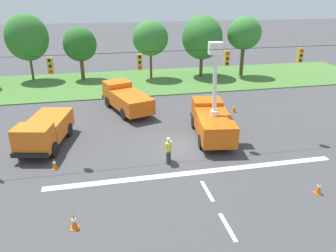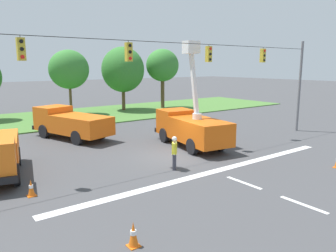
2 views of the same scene
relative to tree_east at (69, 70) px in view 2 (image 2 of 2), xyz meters
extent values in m
plane|color=#424244|center=(-0.96, -19.21, -4.89)|extent=(200.00, 200.00, 0.00)
cube|color=#477533|center=(-0.96, -1.21, -4.84)|extent=(56.00, 12.00, 0.10)
cube|color=silver|center=(-0.96, -22.80, -4.89)|extent=(17.60, 0.50, 0.01)
cube|color=silver|center=(-0.96, -24.80, -4.89)|extent=(0.20, 2.00, 0.01)
cube|color=silver|center=(-0.96, -27.80, -4.89)|extent=(0.20, 2.00, 0.01)
cylinder|color=slate|center=(12.04, -19.21, -1.29)|extent=(0.20, 0.20, 7.20)
cylinder|color=black|center=(-0.96, -19.21, 1.71)|extent=(26.00, 0.03, 0.03)
cylinder|color=black|center=(-8.92, -19.21, 1.66)|extent=(0.02, 0.02, 0.10)
cube|color=gold|center=(-8.92, -19.21, 1.13)|extent=(0.32, 0.28, 0.96)
cylinder|color=black|center=(-8.92, -19.37, 1.45)|extent=(0.16, 0.05, 0.16)
cylinder|color=black|center=(-8.92, -19.37, 1.13)|extent=(0.16, 0.05, 0.16)
cylinder|color=red|center=(-8.92, -19.37, 0.81)|extent=(0.16, 0.05, 0.16)
cylinder|color=black|center=(-3.72, -19.21, 1.66)|extent=(0.02, 0.02, 0.10)
cube|color=gold|center=(-3.72, -19.21, 1.13)|extent=(0.32, 0.28, 0.96)
cylinder|color=black|center=(-3.72, -19.37, 1.45)|extent=(0.16, 0.05, 0.16)
cylinder|color=black|center=(-3.72, -19.37, 1.13)|extent=(0.16, 0.05, 0.16)
cylinder|color=red|center=(-3.72, -19.37, 0.81)|extent=(0.16, 0.05, 0.16)
cylinder|color=black|center=(1.91, -19.21, 1.66)|extent=(0.02, 0.02, 0.10)
cube|color=gold|center=(1.91, -19.21, 1.13)|extent=(0.32, 0.28, 0.96)
cylinder|color=red|center=(1.91, -19.37, 1.45)|extent=(0.16, 0.05, 0.16)
cylinder|color=black|center=(1.91, -19.37, 1.13)|extent=(0.16, 0.05, 0.16)
cylinder|color=black|center=(1.91, -19.37, 0.81)|extent=(0.16, 0.05, 0.16)
cylinder|color=black|center=(7.15, -19.21, 1.66)|extent=(0.02, 0.02, 0.10)
cube|color=gold|center=(7.15, -19.21, 1.13)|extent=(0.32, 0.28, 0.96)
cylinder|color=red|center=(7.15, -19.37, 1.45)|extent=(0.16, 0.05, 0.16)
cylinder|color=black|center=(7.15, -19.37, 1.13)|extent=(0.16, 0.05, 0.16)
cylinder|color=black|center=(7.15, -19.37, 0.81)|extent=(0.16, 0.05, 0.16)
cylinder|color=brown|center=(0.00, 0.00, -3.33)|extent=(0.28, 0.28, 3.11)
ellipsoid|color=#387F33|center=(0.00, 0.00, 0.01)|extent=(4.21, 3.64, 4.09)
cylinder|color=brown|center=(6.30, -0.18, -3.50)|extent=(0.40, 0.40, 2.78)
ellipsoid|color=#33752D|center=(6.30, -0.18, -0.05)|extent=(4.84, 5.26, 5.21)
cylinder|color=brown|center=(11.30, -1.12, -3.11)|extent=(0.45, 0.45, 3.56)
ellipsoid|color=#387F33|center=(11.30, -1.12, 0.44)|extent=(4.17, 3.59, 3.93)
cube|color=#D6560F|center=(1.43, -19.05, -3.67)|extent=(2.90, 4.67, 1.45)
cube|color=#D6560F|center=(1.88, -15.94, -3.52)|extent=(2.45, 2.18, 1.73)
cube|color=#1E2838|center=(1.97, -15.29, -3.22)|extent=(1.94, 0.38, 0.78)
cube|color=black|center=(2.02, -14.93, -4.24)|extent=(2.29, 0.49, 0.30)
cylinder|color=black|center=(0.80, -16.04, -4.39)|extent=(0.42, 1.03, 1.00)
cylinder|color=black|center=(2.89, -16.34, -4.39)|extent=(0.42, 1.03, 1.00)
cylinder|color=black|center=(0.28, -19.67, -4.39)|extent=(0.42, 1.03, 1.00)
cylinder|color=black|center=(2.36, -19.97, -4.39)|extent=(0.42, 1.03, 1.00)
cylinder|color=silver|center=(1.48, -18.74, -2.76)|extent=(0.60, 0.60, 0.36)
cube|color=white|center=(1.54, -18.33, -0.80)|extent=(0.39, 1.09, 4.32)
cube|color=white|center=(1.59, -17.91, 1.58)|extent=(1.00, 0.92, 0.80)
cylinder|color=black|center=(-9.46, -18.90, -4.39)|extent=(0.49, 1.04, 1.00)
cylinder|color=black|center=(-8.74, -15.70, -4.39)|extent=(0.49, 1.04, 1.00)
cube|color=orange|center=(-3.68, -12.09, -3.74)|extent=(3.62, 5.00, 1.30)
cube|color=orange|center=(-4.67, -9.04, -3.51)|extent=(2.73, 2.53, 1.75)
cube|color=#1E2838|center=(-4.88, -8.40, -3.21)|extent=(1.92, 0.71, 0.79)
cube|color=black|center=(-5.00, -8.04, -4.24)|extent=(2.27, 0.88, 0.30)
cylinder|color=black|center=(-5.62, -9.61, -4.39)|extent=(0.58, 1.04, 1.00)
cylinder|color=black|center=(-3.57, -8.95, -4.39)|extent=(0.58, 1.04, 1.00)
cylinder|color=black|center=(-4.45, -13.19, -4.39)|extent=(0.58, 1.04, 1.00)
cylinder|color=black|center=(-2.41, -12.52, -4.39)|extent=(0.58, 1.04, 1.00)
cylinder|color=#383842|center=(-2.43, -21.42, -4.46)|extent=(0.18, 0.18, 0.85)
cylinder|color=#383842|center=(-2.29, -21.28, -4.46)|extent=(0.18, 0.18, 0.85)
cube|color=yellow|center=(-2.36, -21.35, -3.74)|extent=(0.45, 0.46, 0.60)
cube|color=silver|center=(-2.36, -21.35, -3.74)|extent=(0.35, 0.36, 0.62)
cylinder|color=yellow|center=(-2.55, -21.55, -3.71)|extent=(0.11, 0.11, 0.55)
cylinder|color=yellow|center=(-2.18, -21.15, -3.71)|extent=(0.11, 0.11, 0.55)
sphere|color=tan|center=(-2.36, -21.35, -3.31)|extent=(0.22, 0.22, 0.22)
sphere|color=white|center=(-2.36, -21.35, -3.25)|extent=(0.26, 0.26, 0.26)
cube|color=orange|center=(-7.82, -26.45, -4.87)|extent=(0.36, 0.36, 0.03)
cone|color=orange|center=(-7.82, -26.45, -4.48)|extent=(0.30, 0.30, 0.76)
cylinder|color=white|center=(-7.82, -26.45, -4.44)|extent=(0.19, 0.19, 0.14)
cube|color=orange|center=(-9.28, -20.60, -4.87)|extent=(0.36, 0.36, 0.03)
cone|color=orange|center=(-9.28, -20.60, -4.51)|extent=(0.28, 0.28, 0.69)
cylinder|color=white|center=(-9.28, -20.60, -4.48)|extent=(0.17, 0.17, 0.12)
cube|color=orange|center=(5.32, -13.35, -4.87)|extent=(0.36, 0.36, 0.03)
cone|color=orange|center=(5.32, -13.35, -4.46)|extent=(0.32, 0.32, 0.80)
cylinder|color=white|center=(5.32, -13.35, -4.42)|extent=(0.20, 0.20, 0.14)
cube|color=orange|center=(2.79, -14.08, -4.87)|extent=(0.36, 0.36, 0.03)
cone|color=orange|center=(2.79, -14.08, -4.51)|extent=(0.28, 0.28, 0.70)
cylinder|color=white|center=(2.79, -14.08, -4.47)|extent=(0.17, 0.17, 0.13)
camera|label=1|loc=(-6.14, -39.08, 5.11)|focal=35.00mm
camera|label=2|loc=(-12.32, -34.31, 0.48)|focal=35.00mm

